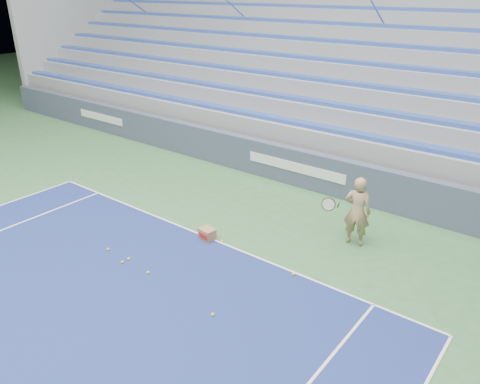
# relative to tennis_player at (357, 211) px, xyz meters

# --- Properties ---
(sponsor_barrier) EXTENTS (30.00, 0.32, 1.10)m
(sponsor_barrier) POSITION_rel_tennis_player_xyz_m (-2.82, 2.14, -0.26)
(sponsor_barrier) COLOR #3D465C
(sponsor_barrier) RESTS_ON ground
(bleachers) EXTENTS (31.00, 9.15, 7.30)m
(bleachers) POSITION_rel_tennis_player_xyz_m (-2.82, 7.86, 1.54)
(bleachers) COLOR gray
(bleachers) RESTS_ON ground
(tennis_player) EXTENTS (0.93, 0.86, 1.63)m
(tennis_player) POSITION_rel_tennis_player_xyz_m (0.00, 0.00, 0.00)
(tennis_player) COLOR tan
(tennis_player) RESTS_ON ground
(ball_box) EXTENTS (0.40, 0.34, 0.27)m
(ball_box) POSITION_rel_tennis_player_xyz_m (-2.76, -1.92, -0.68)
(ball_box) COLOR #966A48
(ball_box) RESTS_ON ground
(tennis_ball_0) EXTENTS (0.07, 0.07, 0.07)m
(tennis_ball_0) POSITION_rel_tennis_player_xyz_m (-0.39, -1.96, -0.78)
(tennis_ball_0) COLOR #C2D22B
(tennis_ball_0) RESTS_ON ground
(tennis_ball_1) EXTENTS (0.07, 0.07, 0.07)m
(tennis_ball_1) POSITION_rel_tennis_player_xyz_m (-2.76, -3.73, -0.78)
(tennis_ball_1) COLOR #C2D22B
(tennis_ball_1) RESTS_ON ground
(tennis_ball_2) EXTENTS (0.07, 0.07, 0.07)m
(tennis_ball_2) POSITION_rel_tennis_player_xyz_m (-0.85, -3.92, -0.78)
(tennis_ball_2) COLOR #C2D22B
(tennis_ball_2) RESTS_ON ground
(tennis_ball_3) EXTENTS (0.07, 0.07, 0.07)m
(tennis_ball_3) POSITION_rel_tennis_player_xyz_m (-2.40, -1.82, -0.78)
(tennis_ball_3) COLOR #C2D22B
(tennis_ball_3) RESTS_ON ground
(tennis_ball_4) EXTENTS (0.07, 0.07, 0.07)m
(tennis_ball_4) POSITION_rel_tennis_player_xyz_m (-3.48, -3.63, -0.78)
(tennis_ball_4) COLOR #C2D22B
(tennis_ball_4) RESTS_ON ground
(tennis_ball_5) EXTENTS (0.07, 0.07, 0.07)m
(tennis_ball_5) POSITION_rel_tennis_player_xyz_m (-4.15, -3.65, -0.78)
(tennis_ball_5) COLOR #C2D22B
(tennis_ball_5) RESTS_ON ground
(tennis_ball_6) EXTENTS (0.07, 0.07, 0.07)m
(tennis_ball_6) POSITION_rel_tennis_player_xyz_m (-3.49, -3.80, -0.78)
(tennis_ball_6) COLOR #C2D22B
(tennis_ball_6) RESTS_ON ground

